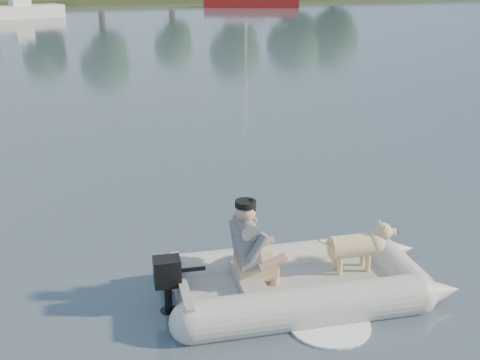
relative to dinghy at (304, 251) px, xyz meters
name	(u,v)px	position (x,y,z in m)	size (l,w,h in m)	color
water	(298,278)	(0.11, 0.41, -0.60)	(160.00, 160.00, 0.00)	slate
shore_bank	(63,1)	(0.11, 62.41, -0.35)	(160.00, 12.00, 0.70)	#47512D
dinghy	(304,251)	(0.00, 0.00, 0.00)	(4.63, 3.04, 1.41)	#A9A9A4
man	(247,241)	(-0.70, 0.12, 0.19)	(0.74, 0.63, 1.10)	slate
dog	(352,250)	(0.66, -0.01, -0.08)	(0.95, 0.34, 0.63)	tan
outboard_motor	(168,287)	(-1.69, 0.16, -0.29)	(0.42, 0.30, 0.80)	black
motorboat	(23,2)	(-3.63, 44.43, 0.54)	(5.98, 2.30, 2.53)	white
sailboat	(251,1)	(16.84, 50.29, -0.07)	(9.31, 5.68, 12.29)	#B41814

